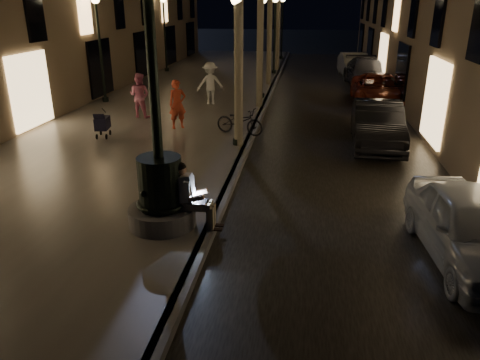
% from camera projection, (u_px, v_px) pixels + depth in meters
% --- Properties ---
extents(ground, '(120.00, 120.00, 0.00)m').
position_uv_depth(ground, '(266.00, 106.00, 21.83)').
color(ground, black).
rests_on(ground, ground).
extents(cobble_lane, '(6.00, 45.00, 0.02)m').
position_uv_depth(cobble_lane, '(331.00, 108.00, 21.43)').
color(cobble_lane, black).
rests_on(cobble_lane, ground).
extents(promenade, '(8.00, 45.00, 0.20)m').
position_uv_depth(promenade, '(182.00, 101.00, 22.32)').
color(promenade, '#68625B').
rests_on(promenade, ground).
extents(curb_strip, '(0.25, 45.00, 0.20)m').
position_uv_depth(curb_strip, '(266.00, 104.00, 21.79)').
color(curb_strip, '#59595B').
rests_on(curb_strip, ground).
extents(fountain_lamppost, '(1.40, 1.40, 5.21)m').
position_uv_depth(fountain_lamppost, '(160.00, 180.00, 9.52)').
color(fountain_lamppost, '#59595B').
rests_on(fountain_lamppost, promenade).
extents(seated_man_laptop, '(1.05, 0.35, 1.42)m').
position_uv_depth(seated_man_laptop, '(190.00, 194.00, 9.54)').
color(seated_man_laptop, tan).
rests_on(seated_man_laptop, promenade).
extents(lamp_curb_a, '(0.36, 0.36, 4.81)m').
position_uv_depth(lamp_curb_a, '(237.00, 49.00, 14.24)').
color(lamp_curb_a, black).
rests_on(lamp_curb_a, promenade).
extents(lamp_curb_b, '(0.36, 0.36, 4.81)m').
position_uv_depth(lamp_curb_b, '(262.00, 32.00, 21.62)').
color(lamp_curb_b, black).
rests_on(lamp_curb_b, promenade).
extents(lamp_curb_c, '(0.36, 0.36, 4.81)m').
position_uv_depth(lamp_curb_c, '(275.00, 24.00, 29.01)').
color(lamp_curb_c, black).
rests_on(lamp_curb_c, promenade).
extents(lamp_curb_d, '(0.36, 0.36, 4.81)m').
position_uv_depth(lamp_curb_d, '(282.00, 19.00, 36.40)').
color(lamp_curb_d, black).
rests_on(lamp_curb_d, promenade).
extents(lamp_left_b, '(0.36, 0.36, 4.81)m').
position_uv_depth(lamp_left_b, '(99.00, 34.00, 20.71)').
color(lamp_left_b, black).
rests_on(lamp_left_b, promenade).
extents(lamp_left_c, '(0.36, 0.36, 4.81)m').
position_uv_depth(lamp_left_c, '(164.00, 23.00, 29.95)').
color(lamp_left_c, black).
rests_on(lamp_left_c, promenade).
extents(stroller, '(0.51, 0.97, 0.98)m').
position_uv_depth(stroller, '(102.00, 123.00, 15.97)').
color(stroller, black).
rests_on(stroller, promenade).
extents(car_front, '(1.95, 4.15, 1.37)m').
position_uv_depth(car_front, '(471.00, 227.00, 8.70)').
color(car_front, '#B8BCC1').
rests_on(car_front, ground).
extents(car_second, '(1.76, 4.53, 1.47)m').
position_uv_depth(car_second, '(377.00, 125.00, 15.64)').
color(car_second, black).
rests_on(car_second, ground).
extents(car_third, '(2.45, 5.08, 1.40)m').
position_uv_depth(car_third, '(379.00, 90.00, 21.87)').
color(car_third, maroon).
rests_on(car_third, ground).
extents(car_rear, '(2.44, 5.39, 1.53)m').
position_uv_depth(car_rear, '(367.00, 73.00, 26.56)').
color(car_rear, '#333238').
rests_on(car_rear, ground).
extents(car_fifth, '(1.91, 4.62, 1.49)m').
position_uv_depth(car_fifth, '(354.00, 65.00, 29.70)').
color(car_fifth, '#A2A19D').
rests_on(car_fifth, ground).
extents(pedestrian_red, '(0.77, 0.70, 1.77)m').
position_uv_depth(pedestrian_red, '(177.00, 104.00, 17.01)').
color(pedestrian_red, '#D04429').
rests_on(pedestrian_red, promenade).
extents(pedestrian_pink, '(0.95, 0.79, 1.76)m').
position_uv_depth(pedestrian_pink, '(140.00, 95.00, 18.61)').
color(pedestrian_pink, '#D36F93').
rests_on(pedestrian_pink, promenade).
extents(pedestrian_white, '(1.36, 1.04, 1.86)m').
position_uv_depth(pedestrian_white, '(210.00, 83.00, 20.98)').
color(pedestrian_white, white).
rests_on(pedestrian_white, promenade).
extents(bicycle, '(1.87, 1.14, 0.93)m').
position_uv_depth(bicycle, '(240.00, 121.00, 16.35)').
color(bicycle, black).
rests_on(bicycle, promenade).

